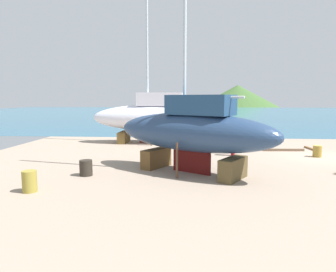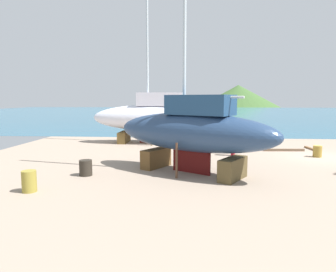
% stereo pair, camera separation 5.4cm
% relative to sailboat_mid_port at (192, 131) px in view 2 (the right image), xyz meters
% --- Properties ---
extents(ground_plane, '(46.40, 46.40, 0.00)m').
position_rel_sailboat_mid_port_xyz_m(ground_plane, '(8.51, 3.14, -2.27)').
color(ground_plane, gray).
extents(sea_water, '(161.22, 103.59, 0.01)m').
position_rel_sailboat_mid_port_xyz_m(sea_water, '(8.51, 66.54, -2.27)').
color(sea_water, '#266482').
rests_on(sea_water, ground).
extents(headland_hill, '(93.45, 93.45, 25.23)m').
position_rel_sailboat_mid_port_xyz_m(headland_hill, '(30.06, 192.87, -2.27)').
color(headland_hill, '#3F612F').
rests_on(headland_hill, ground).
extents(sailboat_mid_port, '(9.42, 7.03, 15.28)m').
position_rel_sailboat_mid_port_xyz_m(sailboat_mid_port, '(0.00, 0.00, 0.00)').
color(sailboat_mid_port, brown).
rests_on(sailboat_mid_port, ground).
extents(sailboat_far_slipway, '(10.95, 3.38, 16.82)m').
position_rel_sailboat_mid_port_xyz_m(sailboat_far_slipway, '(-3.34, 10.95, 0.10)').
color(sailboat_far_slipway, brown).
rests_on(sailboat_far_slipway, ground).
extents(worker, '(0.40, 0.50, 1.73)m').
position_rel_sailboat_mid_port_xyz_m(worker, '(2.83, 5.26, -1.37)').
color(worker, maroon).
rests_on(worker, ground).
extents(barrel_rust_near, '(0.76, 0.76, 0.91)m').
position_rel_sailboat_mid_port_xyz_m(barrel_rust_near, '(-6.89, -3.88, -1.81)').
color(barrel_rust_near, olive).
rests_on(barrel_rust_near, ground).
extents(barrel_tar_black, '(0.79, 0.79, 0.77)m').
position_rel_sailboat_mid_port_xyz_m(barrel_tar_black, '(8.46, 5.19, -1.88)').
color(barrel_tar_black, olive).
rests_on(barrel_tar_black, ground).
extents(barrel_tipped_right, '(0.75, 0.75, 0.80)m').
position_rel_sailboat_mid_port_xyz_m(barrel_tipped_right, '(-5.45, -0.97, -1.87)').
color(barrel_tipped_right, '#2E2820').
rests_on(barrel_tipped_right, ground).
extents(timber_long_fore, '(3.04, 0.37, 0.18)m').
position_rel_sailboat_mid_port_xyz_m(timber_long_fore, '(6.90, 7.42, -2.18)').
color(timber_long_fore, brown).
rests_on(timber_long_fore, ground).
extents(timber_short_skew, '(0.36, 1.86, 0.13)m').
position_rel_sailboat_mid_port_xyz_m(timber_short_skew, '(9.21, 8.36, -2.20)').
color(timber_short_skew, brown).
rests_on(timber_short_skew, ground).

